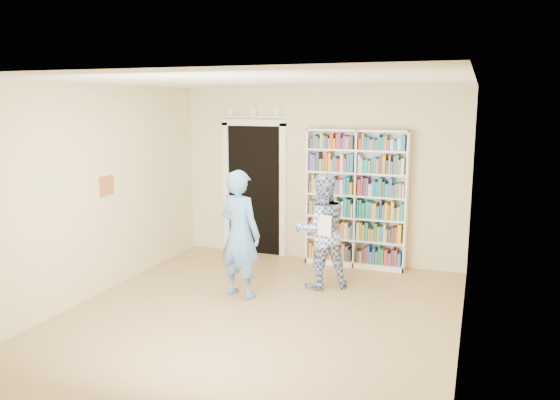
% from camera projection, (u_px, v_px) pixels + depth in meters
% --- Properties ---
extents(floor, '(5.00, 5.00, 0.00)m').
position_uv_depth(floor, '(259.00, 315.00, 6.44)').
color(floor, '#A68150').
rests_on(floor, ground).
extents(ceiling, '(5.00, 5.00, 0.00)m').
position_uv_depth(ceiling, '(258.00, 81.00, 5.95)').
color(ceiling, white).
rests_on(ceiling, wall_back).
extents(wall_back, '(4.50, 0.00, 4.50)m').
position_uv_depth(wall_back, '(320.00, 175.00, 8.50)').
color(wall_back, beige).
rests_on(wall_back, floor).
extents(wall_left, '(0.00, 5.00, 5.00)m').
position_uv_depth(wall_left, '(96.00, 192.00, 6.96)').
color(wall_left, beige).
rests_on(wall_left, floor).
extents(wall_right, '(0.00, 5.00, 5.00)m').
position_uv_depth(wall_right, '(467.00, 217.00, 5.43)').
color(wall_right, beige).
rests_on(wall_right, floor).
extents(bookshelf, '(1.51, 0.28, 2.08)m').
position_uv_depth(bookshelf, '(356.00, 198.00, 8.20)').
color(bookshelf, white).
rests_on(bookshelf, floor).
extents(doorway, '(1.10, 0.08, 2.43)m').
position_uv_depth(doorway, '(254.00, 183.00, 8.89)').
color(doorway, black).
rests_on(doorway, floor).
extents(wall_art, '(0.03, 0.25, 0.25)m').
position_uv_depth(wall_art, '(107.00, 186.00, 7.13)').
color(wall_art, brown).
rests_on(wall_art, wall_left).
extents(man_blue, '(0.68, 0.53, 1.65)m').
position_uv_depth(man_blue, '(240.00, 234.00, 6.92)').
color(man_blue, '#4F7FAF').
rests_on(man_blue, floor).
extents(man_plaid, '(0.96, 0.91, 1.56)m').
position_uv_depth(man_plaid, '(321.00, 231.00, 7.28)').
color(man_plaid, '#2C4687').
rests_on(man_plaid, floor).
extents(paper_sheet, '(0.19, 0.05, 0.27)m').
position_uv_depth(paper_sheet, '(325.00, 226.00, 6.96)').
color(paper_sheet, white).
rests_on(paper_sheet, man_plaid).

